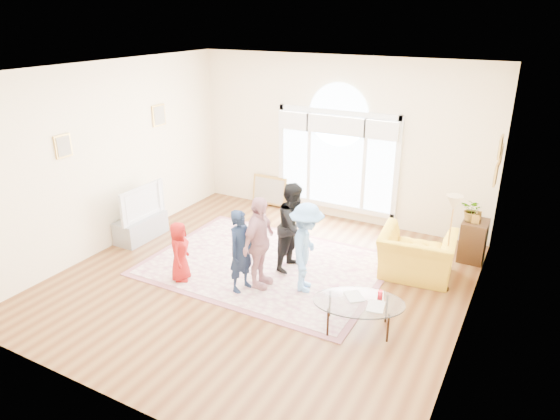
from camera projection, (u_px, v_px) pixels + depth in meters
The scene contains 18 objects.
ground at pixel (261, 280), 7.84m from camera, with size 6.00×6.00×0.00m, color #5B3117.
room_shell at pixel (335, 144), 9.57m from camera, with size 6.00×6.00×6.00m.
area_rug at pixel (266, 265), 8.30m from camera, with size 3.60×2.60×0.02m, color beige.
rug_border at pixel (266, 265), 8.30m from camera, with size 3.80×2.80×0.01m, color #995962.
tv_console at pixel (141, 228), 9.23m from camera, with size 0.45×1.00×0.42m, color #92959A.
television at pixel (138, 202), 9.03m from camera, with size 0.17×1.07×0.61m.
coffee_table at pixel (359, 303), 6.49m from camera, with size 1.38×1.13×0.54m.
armchair at pixel (416, 255), 7.84m from camera, with size 1.13×0.99×0.73m, color yellow.
side_cabinet at pixel (473, 240), 8.38m from camera, with size 0.40×0.50×0.70m, color black.
floor_lamp at pixel (453, 211), 7.13m from camera, with size 0.25×0.25×1.51m.
plant_pedestal at pixel (468, 240), 8.40m from camera, with size 0.20×0.20×0.70m, color white.
potted_plant at pixel (472, 210), 8.19m from camera, with size 0.35×0.30×0.39m, color #33722D.
leaning_picture at pixel (270, 205), 10.87m from camera, with size 0.80×0.05×0.62m, color tan.
child_red at pixel (180, 251), 7.67m from camera, with size 0.47×0.30×0.96m, color #A21614.
child_navy at pixel (241, 251), 7.33m from camera, with size 0.46×0.30×1.27m, color #16223D.
child_black at pixel (294, 227), 7.94m from camera, with size 0.70×0.55×1.45m, color black.
child_pink at pixel (259, 243), 7.39m from camera, with size 0.84×0.35×1.43m, color #CA8B95.
child_blue at pixel (306, 248), 7.31m from camera, with size 0.89×0.51×1.37m, color #6EA9F1.
Camera 1 is at (3.54, -5.90, 3.93)m, focal length 32.00 mm.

